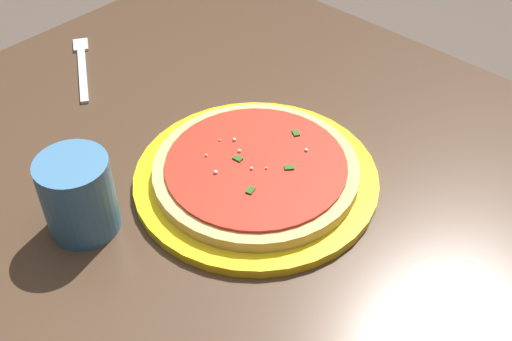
# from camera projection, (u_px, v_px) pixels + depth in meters

# --- Properties ---
(restaurant_table) EXTENTS (1.03, 0.86, 0.75)m
(restaurant_table) POSITION_uv_depth(u_px,v_px,m) (255.00, 239.00, 0.92)
(restaurant_table) COLOR black
(restaurant_table) RESTS_ON ground_plane
(serving_plate) EXTENTS (0.31, 0.31, 0.01)m
(serving_plate) POSITION_uv_depth(u_px,v_px,m) (256.00, 178.00, 0.81)
(serving_plate) COLOR yellow
(serving_plate) RESTS_ON restaurant_table
(pizza) EXTENTS (0.26, 0.26, 0.02)m
(pizza) POSITION_uv_depth(u_px,v_px,m) (256.00, 169.00, 0.80)
(pizza) COLOR #DBB26B
(pizza) RESTS_ON serving_plate
(cup_tall_drink) EXTENTS (0.08, 0.08, 0.10)m
(cup_tall_drink) POSITION_uv_depth(u_px,v_px,m) (78.00, 196.00, 0.73)
(cup_tall_drink) COLOR teal
(cup_tall_drink) RESTS_ON restaurant_table
(fork) EXTENTS (0.17, 0.12, 0.00)m
(fork) POSITION_uv_depth(u_px,v_px,m) (82.00, 65.00, 1.02)
(fork) COLOR silver
(fork) RESTS_ON restaurant_table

